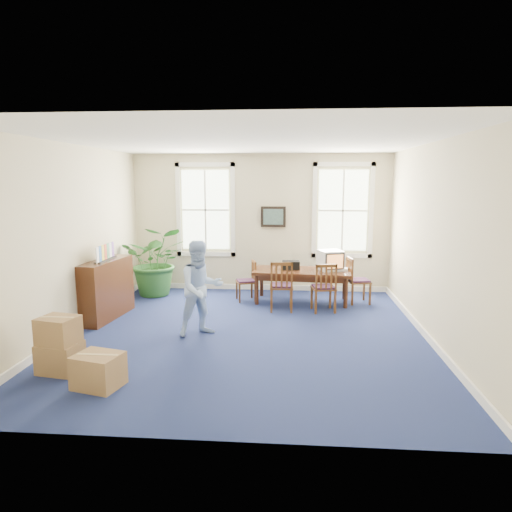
# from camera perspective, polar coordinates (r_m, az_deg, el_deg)

# --- Properties ---
(floor) EXTENTS (6.50, 6.50, 0.00)m
(floor) POSITION_cam_1_polar(r_m,az_deg,el_deg) (7.88, -1.08, -9.71)
(floor) COLOR navy
(floor) RESTS_ON ground
(ceiling) EXTENTS (6.50, 6.50, 0.00)m
(ceiling) POSITION_cam_1_polar(r_m,az_deg,el_deg) (7.48, -1.16, 14.15)
(ceiling) COLOR white
(ceiling) RESTS_ON ground
(wall_back) EXTENTS (6.50, 0.00, 6.50)m
(wall_back) POSITION_cam_1_polar(r_m,az_deg,el_deg) (10.73, 0.57, 4.16)
(wall_back) COLOR beige
(wall_back) RESTS_ON ground
(wall_front) EXTENTS (6.50, 0.00, 6.50)m
(wall_front) POSITION_cam_1_polar(r_m,az_deg,el_deg) (4.34, -5.30, -3.71)
(wall_front) COLOR beige
(wall_front) RESTS_ON ground
(wall_left) EXTENTS (0.00, 6.50, 6.50)m
(wall_left) POSITION_cam_1_polar(r_m,az_deg,el_deg) (8.36, -22.07, 1.97)
(wall_left) COLOR beige
(wall_left) RESTS_ON ground
(wall_right) EXTENTS (0.00, 6.50, 6.50)m
(wall_right) POSITION_cam_1_polar(r_m,az_deg,el_deg) (7.82, 21.35, 1.54)
(wall_right) COLOR beige
(wall_right) RESTS_ON ground
(baseboard_back) EXTENTS (6.00, 0.04, 0.12)m
(baseboard_back) POSITION_cam_1_polar(r_m,az_deg,el_deg) (10.95, 0.55, -3.90)
(baseboard_back) COLOR white
(baseboard_back) RESTS_ON ground
(baseboard_left) EXTENTS (0.04, 6.50, 0.12)m
(baseboard_left) POSITION_cam_1_polar(r_m,az_deg,el_deg) (8.66, -21.25, -8.18)
(baseboard_left) COLOR white
(baseboard_left) RESTS_ON ground
(baseboard_right) EXTENTS (0.04, 6.50, 0.12)m
(baseboard_right) POSITION_cam_1_polar(r_m,az_deg,el_deg) (8.15, 20.49, -9.24)
(baseboard_right) COLOR white
(baseboard_right) RESTS_ON ground
(window_left) EXTENTS (1.40, 0.12, 2.20)m
(window_left) POSITION_cam_1_polar(r_m,az_deg,el_deg) (10.86, -6.33, 5.75)
(window_left) COLOR white
(window_left) RESTS_ON ground
(window_right) EXTENTS (1.40, 0.12, 2.20)m
(window_right) POSITION_cam_1_polar(r_m,az_deg,el_deg) (10.73, 10.79, 5.60)
(window_right) COLOR white
(window_right) RESTS_ON ground
(wall_picture) EXTENTS (0.58, 0.06, 0.48)m
(wall_picture) POSITION_cam_1_polar(r_m,az_deg,el_deg) (10.66, 2.17, 4.92)
(wall_picture) COLOR black
(wall_picture) RESTS_ON ground
(conference_table) EXTENTS (2.11, 1.08, 0.70)m
(conference_table) POSITION_cam_1_polar(r_m,az_deg,el_deg) (9.86, 5.71, -3.73)
(conference_table) COLOR #41200F
(conference_table) RESTS_ON ground
(crt_tv) EXTENTS (0.61, 0.64, 0.42)m
(crt_tv) POSITION_cam_1_polar(r_m,az_deg,el_deg) (9.83, 9.28, -0.52)
(crt_tv) COLOR #B7B7BC
(crt_tv) RESTS_ON conference_table
(game_console) EXTENTS (0.21, 0.24, 0.05)m
(game_console) POSITION_cam_1_polar(r_m,az_deg,el_deg) (9.84, 10.89, -1.65)
(game_console) COLOR white
(game_console) RESTS_ON conference_table
(equipment_bag) EXTENTS (0.38, 0.25, 0.18)m
(equipment_bag) POSITION_cam_1_polar(r_m,az_deg,el_deg) (9.81, 4.40, -1.15)
(equipment_bag) COLOR black
(equipment_bag) RESTS_ON conference_table
(chair_near_left) EXTENTS (0.47, 0.47, 1.02)m
(chair_near_left) POSITION_cam_1_polar(r_m,az_deg,el_deg) (9.15, 3.20, -3.71)
(chair_near_left) COLOR brown
(chair_near_left) RESTS_ON ground
(chair_near_right) EXTENTS (0.51, 0.51, 0.99)m
(chair_near_right) POSITION_cam_1_polar(r_m,az_deg,el_deg) (9.17, 8.43, -3.85)
(chair_near_right) COLOR brown
(chair_near_right) RESTS_ON ground
(chair_end_left) EXTENTS (0.49, 0.49, 0.87)m
(chair_end_left) POSITION_cam_1_polar(r_m,az_deg,el_deg) (9.89, -1.29, -3.13)
(chair_end_left) COLOR brown
(chair_end_left) RESTS_ON ground
(chair_end_right) EXTENTS (0.51, 0.51, 0.98)m
(chair_end_right) POSITION_cam_1_polar(r_m,az_deg,el_deg) (9.93, 12.71, -2.98)
(chair_end_right) COLOR brown
(chair_end_right) RESTS_ON ground
(man) EXTENTS (0.99, 0.93, 1.61)m
(man) POSITION_cam_1_polar(r_m,az_deg,el_deg) (7.69, -6.91, -4.03)
(man) COLOR #A4C3F5
(man) RESTS_ON ground
(credenza) EXTENTS (0.58, 1.47, 1.12)m
(credenza) POSITION_cam_1_polar(r_m,az_deg,el_deg) (9.08, -18.21, -3.92)
(credenza) COLOR #41200F
(credenza) RESTS_ON ground
(brochure_rack) EXTENTS (0.17, 0.73, 0.32)m
(brochure_rack) POSITION_cam_1_polar(r_m,az_deg,el_deg) (8.94, -18.33, 0.58)
(brochure_rack) COLOR #99999E
(brochure_rack) RESTS_ON credenza
(potted_plant) EXTENTS (1.59, 1.43, 1.57)m
(potted_plant) POSITION_cam_1_polar(r_m,az_deg,el_deg) (10.56, -12.33, -0.60)
(potted_plant) COLOR #275D24
(potted_plant) RESTS_ON ground
(cardboard_boxes) EXTENTS (1.64, 1.64, 0.81)m
(cardboard_boxes) POSITION_cam_1_polar(r_m,az_deg,el_deg) (6.82, -21.45, -9.86)
(cardboard_boxes) COLOR #9D7548
(cardboard_boxes) RESTS_ON ground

